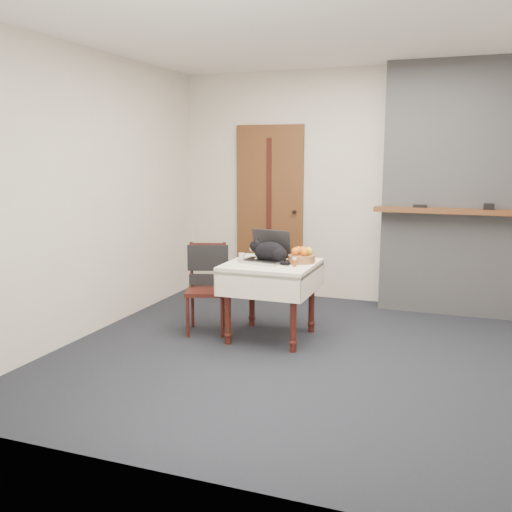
{
  "coord_description": "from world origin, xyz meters",
  "views": [
    {
      "loc": [
        0.99,
        -4.42,
        1.65
      ],
      "look_at": [
        -0.75,
        0.29,
        0.76
      ],
      "focal_mm": 40.0,
      "sensor_mm": 36.0,
      "label": 1
    }
  ],
  "objects_px": {
    "cream_jar": "(242,257)",
    "chair": "(207,275)",
    "side_table": "(271,275)",
    "laptop": "(267,254)",
    "door": "(270,211)",
    "fruit_basket": "(302,256)",
    "pill_bottle": "(295,262)",
    "cat": "(271,252)"
  },
  "relations": [
    {
      "from": "cream_jar",
      "to": "cat",
      "type": "bearing_deg",
      "value": -0.34
    },
    {
      "from": "door",
      "to": "cream_jar",
      "type": "relative_size",
      "value": 29.2
    },
    {
      "from": "door",
      "to": "pill_bottle",
      "type": "bearing_deg",
      "value": -64.56
    },
    {
      "from": "laptop",
      "to": "chair",
      "type": "relative_size",
      "value": 0.51
    },
    {
      "from": "cream_jar",
      "to": "pill_bottle",
      "type": "distance_m",
      "value": 0.55
    },
    {
      "from": "door",
      "to": "fruit_basket",
      "type": "distance_m",
      "value": 1.75
    },
    {
      "from": "laptop",
      "to": "door",
      "type": "bearing_deg",
      "value": 117.55
    },
    {
      "from": "cat",
      "to": "cream_jar",
      "type": "height_order",
      "value": "cat"
    },
    {
      "from": "fruit_basket",
      "to": "chair",
      "type": "relative_size",
      "value": 0.29
    },
    {
      "from": "cream_jar",
      "to": "fruit_basket",
      "type": "xyz_separation_m",
      "value": [
        0.54,
        0.1,
        0.02
      ]
    },
    {
      "from": "cream_jar",
      "to": "chair",
      "type": "bearing_deg",
      "value": 176.78
    },
    {
      "from": "cream_jar",
      "to": "fruit_basket",
      "type": "bearing_deg",
      "value": 10.34
    },
    {
      "from": "side_table",
      "to": "laptop",
      "type": "bearing_deg",
      "value": 143.55
    },
    {
      "from": "fruit_basket",
      "to": "side_table",
      "type": "bearing_deg",
      "value": -156.25
    },
    {
      "from": "door",
      "to": "fruit_basket",
      "type": "xyz_separation_m",
      "value": [
        0.83,
        -1.53,
        -0.24
      ]
    },
    {
      "from": "cream_jar",
      "to": "door",
      "type": "bearing_deg",
      "value": 100.11
    },
    {
      "from": "door",
      "to": "pill_bottle",
      "type": "distance_m",
      "value": 1.94
    },
    {
      "from": "cat",
      "to": "fruit_basket",
      "type": "xyz_separation_m",
      "value": [
        0.26,
        0.1,
        -0.04
      ]
    },
    {
      "from": "door",
      "to": "cat",
      "type": "bearing_deg",
      "value": -70.71
    },
    {
      "from": "laptop",
      "to": "pill_bottle",
      "type": "bearing_deg",
      "value": -15.75
    },
    {
      "from": "laptop",
      "to": "cat",
      "type": "height_order",
      "value": "laptop"
    },
    {
      "from": "door",
      "to": "chair",
      "type": "distance_m",
      "value": 1.67
    },
    {
      "from": "door",
      "to": "cat",
      "type": "xyz_separation_m",
      "value": [
        0.57,
        -1.63,
        -0.21
      ]
    },
    {
      "from": "laptop",
      "to": "fruit_basket",
      "type": "distance_m",
      "value": 0.32
    },
    {
      "from": "cat",
      "to": "pill_bottle",
      "type": "xyz_separation_m",
      "value": [
        0.26,
        -0.11,
        -0.05
      ]
    },
    {
      "from": "side_table",
      "to": "chair",
      "type": "bearing_deg",
      "value": 177.18
    },
    {
      "from": "side_table",
      "to": "chair",
      "type": "distance_m",
      "value": 0.65
    },
    {
      "from": "side_table",
      "to": "door",
      "type": "bearing_deg",
      "value": 109.49
    },
    {
      "from": "cream_jar",
      "to": "chair",
      "type": "relative_size",
      "value": 0.08
    },
    {
      "from": "side_table",
      "to": "pill_bottle",
      "type": "height_order",
      "value": "pill_bottle"
    },
    {
      "from": "side_table",
      "to": "fruit_basket",
      "type": "relative_size",
      "value": 3.2
    },
    {
      "from": "side_table",
      "to": "chair",
      "type": "xyz_separation_m",
      "value": [
        -0.65,
        0.03,
        -0.05
      ]
    },
    {
      "from": "door",
      "to": "side_table",
      "type": "distance_m",
      "value": 1.78
    },
    {
      "from": "laptop",
      "to": "cat",
      "type": "bearing_deg",
      "value": -24.84
    },
    {
      "from": "cream_jar",
      "to": "laptop",
      "type": "bearing_deg",
      "value": 7.84
    },
    {
      "from": "cream_jar",
      "to": "pill_bottle",
      "type": "bearing_deg",
      "value": -11.81
    },
    {
      "from": "laptop",
      "to": "fruit_basket",
      "type": "xyz_separation_m",
      "value": [
        0.31,
        0.07,
        -0.01
      ]
    },
    {
      "from": "fruit_basket",
      "to": "chair",
      "type": "height_order",
      "value": "same"
    },
    {
      "from": "side_table",
      "to": "cream_jar",
      "type": "relative_size",
      "value": 11.39
    },
    {
      "from": "door",
      "to": "cat",
      "type": "relative_size",
      "value": 4.68
    },
    {
      "from": "chair",
      "to": "cream_jar",
      "type": "bearing_deg",
      "value": -21.77
    },
    {
      "from": "pill_bottle",
      "to": "side_table",
      "type": "bearing_deg",
      "value": 157.86
    }
  ]
}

